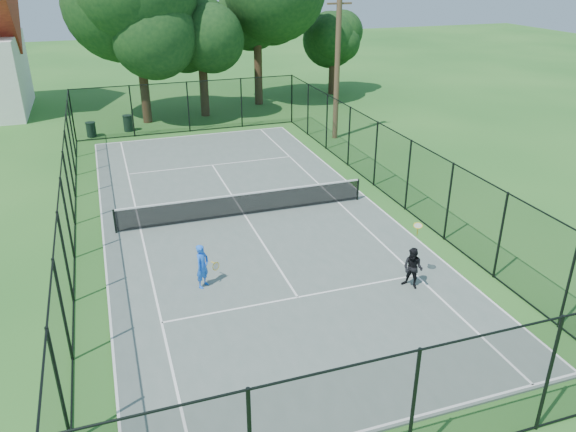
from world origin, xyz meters
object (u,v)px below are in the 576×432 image
object	(u,v)px
player_black	(413,268)
tennis_net	(244,203)
trash_bin_right	(128,123)
utility_pole	(337,66)
player_blue	(203,266)
trash_bin_left	(91,129)

from	to	relation	value
player_black	tennis_net	bearing A→B (deg)	117.17
tennis_net	trash_bin_right	distance (m)	14.72
trash_bin_right	player_black	world-z (taller)	player_black
trash_bin_right	utility_pole	world-z (taller)	utility_pole
trash_bin_right	player_blue	bearing A→B (deg)	-87.28
tennis_net	player_blue	size ratio (longest dim) A/B	6.98
player_black	trash_bin_right	bearing A→B (deg)	108.41
utility_pole	player_blue	xyz separation A→B (m)	(-10.36, -13.82, -3.32)
trash_bin_left	utility_pole	world-z (taller)	utility_pole
tennis_net	player_black	distance (m)	7.85
trash_bin_left	player_blue	size ratio (longest dim) A/B	0.60
utility_pole	player_blue	distance (m)	17.59
tennis_net	utility_pole	world-z (taller)	utility_pole
tennis_net	player_black	size ratio (longest dim) A/B	4.98
trash_bin_right	trash_bin_left	bearing A→B (deg)	-166.38
tennis_net	utility_pole	distance (m)	12.40
trash_bin_left	player_blue	bearing A→B (deg)	-80.71
tennis_net	player_blue	world-z (taller)	player_blue
tennis_net	trash_bin_left	size ratio (longest dim) A/B	11.67
player_blue	player_black	distance (m)	6.54
trash_bin_left	player_blue	world-z (taller)	player_blue
trash_bin_right	utility_pole	xyz separation A→B (m)	(11.27, -5.29, 3.60)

